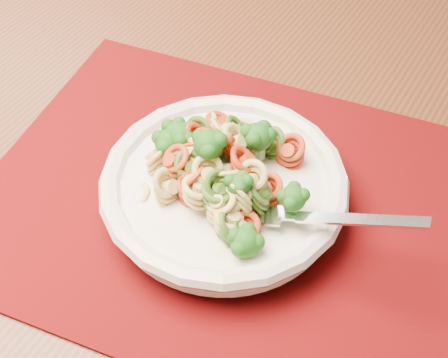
% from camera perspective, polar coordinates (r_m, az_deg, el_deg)
% --- Properties ---
extents(dining_table, '(1.73, 1.32, 0.79)m').
position_cam_1_polar(dining_table, '(0.73, 8.59, -3.50)').
color(dining_table, '#5A2B19').
rests_on(dining_table, ground).
extents(placemat, '(0.50, 0.40, 0.00)m').
position_cam_1_polar(placemat, '(0.61, 0.28, -2.09)').
color(placemat, '#4F0308').
rests_on(placemat, dining_table).
extents(pasta_bowl, '(0.23, 0.23, 0.04)m').
position_cam_1_polar(pasta_bowl, '(0.58, -0.00, -0.78)').
color(pasta_bowl, silver).
rests_on(pasta_bowl, placemat).
extents(pasta_broccoli_heap, '(0.20, 0.20, 0.06)m').
position_cam_1_polar(pasta_broccoli_heap, '(0.57, -0.00, 0.40)').
color(pasta_broccoli_heap, '#DBC06C').
rests_on(pasta_broccoli_heap, pasta_bowl).
extents(fork, '(0.18, 0.03, 0.08)m').
position_cam_1_polar(fork, '(0.54, 4.19, -3.35)').
color(fork, silver).
rests_on(fork, pasta_bowl).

